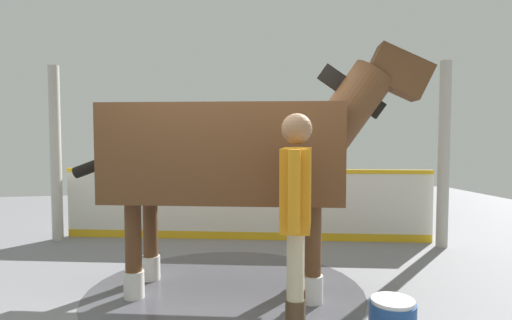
# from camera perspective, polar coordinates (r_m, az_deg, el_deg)

# --- Properties ---
(ground_plane) EXTENTS (16.00, 16.00, 0.02)m
(ground_plane) POSITION_cam_1_polar(r_m,az_deg,el_deg) (4.15, -6.83, -19.43)
(ground_plane) COLOR gray
(wet_patch) EXTENTS (2.84, 2.84, 0.00)m
(wet_patch) POSITION_cam_1_polar(r_m,az_deg,el_deg) (4.51, -4.18, -17.38)
(wet_patch) COLOR #4C4C54
(wet_patch) RESTS_ON ground
(barrier_wall) EXTENTS (1.49, 5.47, 1.09)m
(barrier_wall) POSITION_cam_1_polar(r_m,az_deg,el_deg) (6.44, -1.50, -6.46)
(barrier_wall) COLOR silver
(barrier_wall) RESTS_ON ground
(roof_post_near) EXTENTS (0.16, 0.16, 2.65)m
(roof_post_near) POSITION_cam_1_polar(r_m,az_deg,el_deg) (6.49, 24.39, 0.65)
(roof_post_near) COLOR #B7B2A8
(roof_post_near) RESTS_ON ground
(roof_post_far) EXTENTS (0.16, 0.16, 2.65)m
(roof_post_far) POSITION_cam_1_polar(r_m,az_deg,el_deg) (7.00, -25.81, 0.79)
(roof_post_far) COLOR #B7B2A8
(roof_post_far) RESTS_ON ground
(horse) EXTENTS (1.49, 3.56, 2.49)m
(horse) POSITION_cam_1_polar(r_m,az_deg,el_deg) (4.21, -2.75, 0.86)
(horse) COLOR brown
(horse) RESTS_ON ground
(handler) EXTENTS (0.67, 0.38, 1.77)m
(handler) POSITION_cam_1_polar(r_m,az_deg,el_deg) (3.26, 5.56, -6.61)
(handler) COLOR #47331E
(handler) RESTS_ON ground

